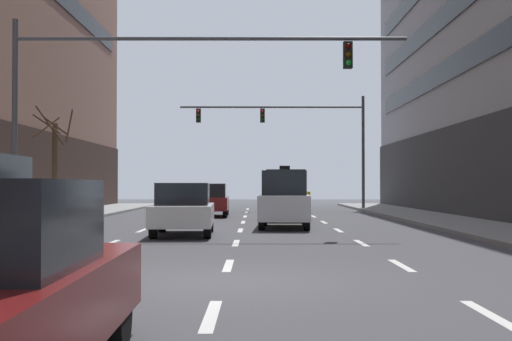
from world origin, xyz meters
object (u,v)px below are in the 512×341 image
car_driving_1 (283,200)px  street_tree_0 (53,163)px  traffic_signal_0 (140,81)px  car_driving_4 (209,200)px  car_driving_2 (182,210)px  traffic_signal_1 (298,128)px  taxi_driving_3 (283,195)px

car_driving_1 → street_tree_0: 10.55m
car_driving_1 → street_tree_0: street_tree_0 is taller
traffic_signal_0 → car_driving_4: bearing=83.4°
car_driving_2 → traffic_signal_1: traffic_signal_1 is taller
car_driving_1 → traffic_signal_1: bearing=84.6°
car_driving_2 → taxi_driving_3: taxi_driving_3 is taller
car_driving_2 → street_tree_0: street_tree_0 is taller
car_driving_4 → traffic_signal_1: (4.86, 8.16, 4.19)m
car_driving_1 → car_driving_4: 9.42m
taxi_driving_3 → traffic_signal_1: bearing=83.3°
street_tree_0 → car_driving_2: bearing=-51.3°
car_driving_1 → traffic_signal_0: (-4.63, -3.05, 3.80)m
car_driving_4 → traffic_signal_0: traffic_signal_0 is taller
car_driving_4 → taxi_driving_3: bearing=-43.4°
traffic_signal_1 → taxi_driving_3: bearing=-96.7°
car_driving_2 → car_driving_4: 12.35m
traffic_signal_0 → traffic_signal_1: (6.23, 20.05, 0.16)m
car_driving_1 → car_driving_2: (-3.25, -3.51, -0.23)m
car_driving_1 → traffic_signal_1: size_ratio=0.38×
taxi_driving_3 → street_tree_0: (-9.76, -1.20, 1.35)m
taxi_driving_3 → street_tree_0: size_ratio=0.97×
car_driving_2 → traffic_signal_0: traffic_signal_0 is taller
taxi_driving_3 → traffic_signal_0: size_ratio=0.37×
taxi_driving_3 → street_tree_0: bearing=-173.0°
car_driving_2 → traffic_signal_0: size_ratio=0.35×
traffic_signal_1 → street_tree_0: 17.05m
car_driving_1 → street_tree_0: size_ratio=0.92×
car_driving_4 → car_driving_2: bearing=-89.9°
traffic_signal_0 → car_driving_1: bearing=33.4°
car_driving_4 → traffic_signal_1: traffic_signal_1 is taller
car_driving_2 → car_driving_4: size_ratio=1.01×
car_driving_1 → traffic_signal_1: traffic_signal_1 is taller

